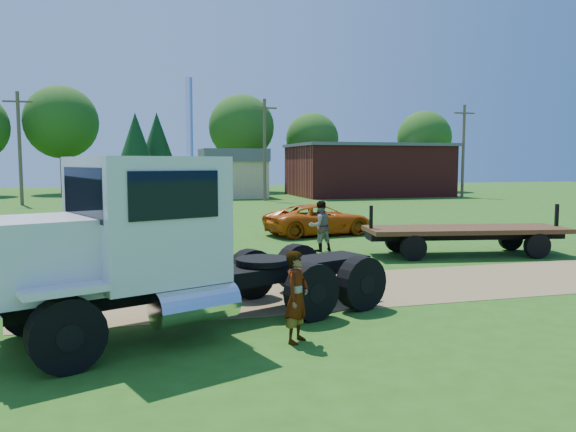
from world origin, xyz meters
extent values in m
plane|color=#285412|center=(0.00, 0.00, 0.00)|extent=(140.00, 140.00, 0.00)
cube|color=olive|center=(0.00, 0.00, 0.01)|extent=(120.00, 4.20, 0.01)
cube|color=black|center=(-3.66, -2.15, 0.91)|extent=(8.32, 4.10, 0.34)
cylinder|color=black|center=(-6.28, -4.48, 0.62)|extent=(1.31, 0.82, 1.25)
cylinder|color=black|center=(-6.28, -4.48, 0.62)|extent=(0.56, 0.55, 0.44)
cylinder|color=black|center=(-7.17, -2.22, 0.62)|extent=(1.31, 0.82, 1.25)
cylinder|color=black|center=(-7.17, -2.22, 0.62)|extent=(0.56, 0.55, 0.44)
cylinder|color=black|center=(-1.53, -2.62, 0.62)|extent=(1.31, 0.82, 1.25)
cylinder|color=black|center=(-1.53, -2.62, 0.62)|extent=(0.56, 0.55, 0.44)
cylinder|color=black|center=(-2.41, -0.36, 0.62)|extent=(1.31, 0.82, 1.25)
cylinder|color=black|center=(-2.41, -0.36, 0.62)|extent=(0.56, 0.55, 0.44)
cylinder|color=black|center=(-0.16, -2.08, 0.62)|extent=(1.31, 0.82, 1.25)
cylinder|color=black|center=(-0.16, -2.08, 0.62)|extent=(0.56, 0.55, 0.44)
cylinder|color=black|center=(-1.04, 0.18, 0.62)|extent=(1.31, 0.82, 1.25)
cylinder|color=black|center=(-1.04, 0.18, 0.62)|extent=(0.56, 0.55, 0.44)
cube|color=silver|center=(-6.67, -3.33, 1.76)|extent=(2.60, 2.54, 1.36)
cube|color=silver|center=(-4.98, -2.67, 2.33)|extent=(3.21, 3.40, 2.38)
cube|color=black|center=(-6.07, -3.09, 2.84)|extent=(0.88, 2.13, 0.96)
cube|color=black|center=(-4.48, -3.95, 2.84)|extent=(1.60, 0.66, 0.85)
cube|color=black|center=(-5.48, -1.39, 2.84)|extent=(1.60, 0.66, 0.85)
cube|color=silver|center=(-6.28, -4.48, 1.36)|extent=(1.45, 0.97, 0.11)
cube|color=silver|center=(-7.17, -2.22, 1.36)|extent=(1.45, 0.97, 0.11)
cylinder|color=silver|center=(-4.14, -3.74, 0.79)|extent=(1.73, 1.21, 0.68)
cylinder|color=silver|center=(-3.99, -1.61, 2.61)|extent=(0.21, 0.21, 5.22)
cylinder|color=black|center=(-2.39, -1.65, 1.17)|extent=(1.62, 1.62, 0.14)
imported|color=#C55009|center=(3.17, 11.03, 0.72)|extent=(5.52, 3.27, 1.44)
cube|color=#392312|center=(6.51, 4.08, 0.95)|extent=(7.52, 3.32, 0.16)
cube|color=black|center=(6.51, 4.08, 0.73)|extent=(7.32, 2.06, 0.23)
cylinder|color=black|center=(4.12, 3.50, 0.45)|extent=(0.94, 0.41, 0.91)
cylinder|color=black|center=(4.42, 5.39, 0.45)|extent=(0.94, 0.41, 0.91)
cylinder|color=black|center=(8.60, 2.78, 0.45)|extent=(0.94, 0.41, 0.91)
cylinder|color=black|center=(8.91, 4.66, 0.45)|extent=(0.94, 0.41, 0.91)
cube|color=black|center=(3.02, 4.65, 1.41)|extent=(0.13, 0.13, 0.91)
cube|color=black|center=(10.01, 3.51, 1.41)|extent=(0.13, 0.13, 0.91)
imported|color=#999999|center=(-2.25, -3.97, 0.88)|extent=(0.74, 0.76, 1.75)
imported|color=#999999|center=(1.65, 6.37, 0.97)|extent=(1.09, 0.94, 1.94)
cube|color=maroon|center=(18.00, 40.00, 2.50)|extent=(15.00, 10.00, 5.00)
cube|color=#55555A|center=(18.00, 40.00, 5.15)|extent=(15.40, 10.40, 0.30)
cube|color=tan|center=(4.00, 40.00, 1.80)|extent=(6.00, 5.00, 3.60)
cube|color=#55555A|center=(4.00, 40.00, 4.10)|extent=(6.20, 5.40, 1.20)
cylinder|color=brown|center=(-14.00, 35.00, 4.50)|extent=(0.28, 0.28, 9.00)
cube|color=brown|center=(-14.00, 35.00, 8.20)|extent=(2.20, 0.14, 0.14)
cylinder|color=brown|center=(6.00, 35.00, 4.50)|extent=(0.28, 0.28, 9.00)
cube|color=brown|center=(6.00, 35.00, 8.20)|extent=(2.20, 0.14, 0.14)
cylinder|color=brown|center=(26.00, 35.00, 4.50)|extent=(0.28, 0.28, 9.00)
cube|color=brown|center=(26.00, 35.00, 8.20)|extent=(2.20, 0.14, 0.14)
cylinder|color=#342015|center=(-12.82, 51.97, 2.09)|extent=(0.56, 0.56, 4.19)
sphere|color=#224A12|center=(-12.82, 51.97, 7.77)|extent=(7.89, 7.89, 7.89)
cylinder|color=#342015|center=(-2.75, 50.20, 1.57)|extent=(0.56, 0.56, 3.14)
cone|color=black|center=(-2.75, 50.20, 6.00)|extent=(3.94, 3.94, 5.82)
cylinder|color=#342015|center=(6.85, 50.86, 2.01)|extent=(0.56, 0.56, 4.02)
sphere|color=#224A12|center=(6.85, 50.86, 7.47)|extent=(7.58, 7.58, 7.58)
cylinder|color=#342015|center=(15.48, 50.87, 1.67)|extent=(0.56, 0.56, 3.34)
sphere|color=#224A12|center=(15.48, 50.87, 6.21)|extent=(6.30, 6.30, 6.30)
cylinder|color=#342015|center=(28.12, 46.69, 1.70)|extent=(0.56, 0.56, 3.40)
sphere|color=#224A12|center=(28.12, 46.69, 6.31)|extent=(6.41, 6.41, 6.41)
cylinder|color=#342015|center=(-5.05, 47.17, 1.51)|extent=(0.56, 0.56, 3.02)
cone|color=black|center=(-5.05, 47.17, 5.78)|extent=(3.80, 3.80, 5.61)
camera|label=1|loc=(-5.14, -13.96, 3.41)|focal=35.00mm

